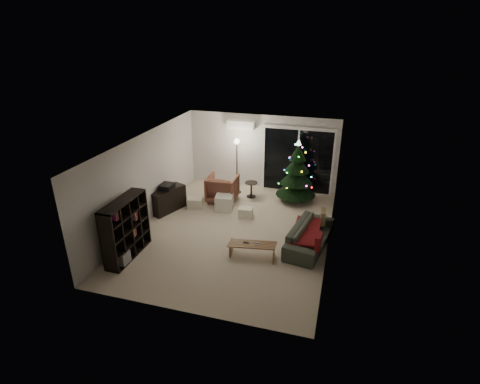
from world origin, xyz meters
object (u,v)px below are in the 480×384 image
(armchair, at_px, (222,188))
(bookshelf, at_px, (119,228))
(media_cabinet, at_px, (168,200))
(sofa, at_px, (310,236))
(christmas_tree, at_px, (297,171))
(coffee_table, at_px, (252,250))

(armchair, bearing_deg, bookshelf, 67.35)
(media_cabinet, distance_m, sofa, 4.38)
(armchair, height_order, sofa, armchair)
(media_cabinet, bearing_deg, armchair, 60.78)
(media_cabinet, relative_size, christmas_tree, 0.56)
(christmas_tree, bearing_deg, sofa, -73.84)
(armchair, relative_size, coffee_table, 0.83)
(media_cabinet, distance_m, christmas_tree, 4.01)
(media_cabinet, bearing_deg, christmas_tree, 46.98)
(bookshelf, height_order, armchair, bookshelf)
(armchair, bearing_deg, media_cabinet, 37.66)
(sofa, bearing_deg, christmas_tree, 26.27)
(bookshelf, distance_m, coffee_table, 3.19)
(bookshelf, bearing_deg, sofa, 29.50)
(sofa, distance_m, christmas_tree, 2.78)
(bookshelf, height_order, sofa, bookshelf)
(sofa, bearing_deg, armchair, 66.67)
(sofa, height_order, coffee_table, sofa)
(coffee_table, bearing_deg, christmas_tree, 72.31)
(christmas_tree, bearing_deg, armchair, -164.25)
(bookshelf, bearing_deg, christmas_tree, 58.46)
(sofa, bearing_deg, media_cabinet, 89.13)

